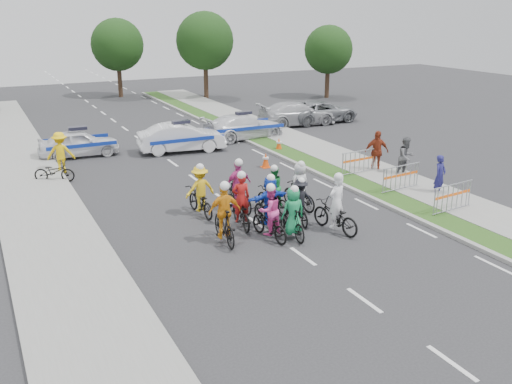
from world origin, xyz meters
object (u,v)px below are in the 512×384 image
rider_7 (299,190)px  barrier_0 (452,199)px  marshal_hiviz (61,153)px  rider_5 (270,205)px  rider_3 (224,219)px  parked_bike (54,172)px  rider_8 (273,194)px  civilian_sedan (297,114)px  barrier_1 (401,179)px  barrier_2 (359,163)px  rider_1 (293,218)px  cone_1 (279,144)px  spectator_1 (406,157)px  rider_0 (335,212)px  civilian_suv (321,111)px  spectator_2 (376,152)px  tree_2 (328,50)px  cone_0 (266,160)px  spectator_0 (440,175)px  rider_10 (200,195)px  rider_6 (241,208)px  police_car_2 (244,126)px  rider_4 (300,205)px  rider_9 (238,191)px  tree_1 (205,41)px  rider_2 (269,218)px  tree_4 (117,45)px  police_car_1 (182,138)px

rider_7 → barrier_0: bearing=138.9°
marshal_hiviz → rider_7: bearing=143.2°
rider_5 → rider_3: bearing=8.3°
barrier_0 → parked_bike: barrier_0 is taller
rider_8 → civilian_sedan: (8.93, 13.38, 0.06)m
barrier_1 → barrier_2: bearing=90.0°
rider_1 → barrier_2: rider_1 is taller
civilian_sedan → cone_1: civilian_sedan is taller
spectator_1 → rider_8: bearing=-175.3°
rider_0 → civilian_suv: (9.91, 16.18, 0.01)m
spectator_2 → barrier_0: 5.68m
tree_2 → cone_0: bearing=-130.8°
rider_5 → spectator_0: bearing=174.0°
rider_10 → parked_bike: (-4.05, 6.60, -0.30)m
rider_6 → parked_bike: bearing=-50.3°
rider_10 → parked_bike: 7.75m
rider_0 → police_car_2: size_ratio=0.44×
spectator_1 → barrier_2: (-1.70, 1.05, -0.32)m
rider_7 → parked_bike: rider_7 is taller
rider_4 → rider_9: size_ratio=0.85×
rider_7 → tree_1: 27.51m
spectator_0 → rider_1: bearing=173.3°
cone_0 → marshal_hiviz: bearing=158.6°
rider_1 → rider_8: 2.59m
rider_1 → parked_bike: size_ratio=1.06×
barrier_0 → cone_1: bearing=95.2°
rider_3 → rider_1: bearing=168.5°
rider_3 → civilian_suv: (13.55, 15.39, -0.09)m
spectator_0 → civilian_sedan: bearing=65.3°
rider_2 → civilian_sedan: 18.68m
rider_4 → cone_1: 10.35m
rider_6 → barrier_0: bearing=171.9°
rider_3 → rider_8: (2.73, 1.87, -0.12)m
tree_2 → tree_4: size_ratio=0.92×
rider_2 → police_car_1: size_ratio=0.44×
rider_4 → spectator_2: size_ratio=0.90×
cone_1 → rider_7: bearing=-114.2°
civilian_suv → cone_0: civilian_suv is taller
spectator_1 → tree_4: tree_4 is taller
rider_2 → barrier_0: bearing=165.7°
civilian_suv → rider_5: bearing=140.9°
cone_1 → rider_0: bearing=-109.4°
rider_4 → rider_6: rider_6 is taller
police_car_2 → barrier_2: (1.36, -8.96, -0.13)m
civilian_suv → spectator_2: size_ratio=2.61×
barrier_0 → barrier_2: bearing=90.0°
rider_9 → barrier_0: bearing=146.4°
rider_1 → rider_9: rider_9 is taller
police_car_1 → tree_1: tree_1 is taller
rider_5 → spectator_2: 8.39m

